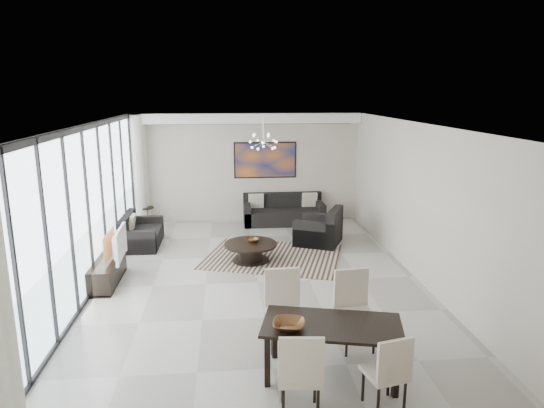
{
  "coord_description": "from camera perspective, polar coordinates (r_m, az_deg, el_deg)",
  "views": [
    {
      "loc": [
        -0.53,
        -8.41,
        3.47
      ],
      "look_at": [
        0.36,
        1.01,
        1.25
      ],
      "focal_mm": 32.0,
      "sensor_mm": 36.0,
      "label": 1
    }
  ],
  "objects": [
    {
      "name": "bowl_coffee",
      "position": [
        10.13,
        -2.25,
        -4.29
      ],
      "size": [
        0.26,
        0.26,
        0.08
      ],
      "primitive_type": "imported",
      "rotation": [
        0.0,
        0.0,
        0.01
      ],
      "color": "brown",
      "rests_on": "coffee_table"
    },
    {
      "name": "bowl_dining",
      "position": [
        5.94,
        2.0,
        -14.04
      ],
      "size": [
        0.46,
        0.46,
        0.09
      ],
      "primitive_type": "imported",
      "rotation": [
        0.0,
        0.0,
        -0.22
      ],
      "color": "brown",
      "rests_on": "dining_table"
    },
    {
      "name": "television",
      "position": [
        9.35,
        -17.98,
        -4.5
      ],
      "size": [
        0.17,
        0.99,
        0.57
      ],
      "primitive_type": "imported",
      "rotation": [
        0.0,
        0.0,
        1.61
      ],
      "color": "gray",
      "rests_on": "tv_console"
    },
    {
      "name": "dining_chair_ne",
      "position": [
        6.89,
        9.56,
        -11.4
      ],
      "size": [
        0.55,
        0.55,
        1.08
      ],
      "color": "#C3B3A2",
      "rests_on": "floor"
    },
    {
      "name": "tv_console",
      "position": [
        9.5,
        -18.77,
        -7.51
      ],
      "size": [
        0.4,
        1.43,
        0.45
      ],
      "primitive_type": "cube",
      "color": "black",
      "rests_on": "floor"
    },
    {
      "name": "sofa_main",
      "position": [
        12.97,
        1.37,
        -1.12
      ],
      "size": [
        2.13,
        0.87,
        0.77
      ],
      "color": "black",
      "rests_on": "floor"
    },
    {
      "name": "painting",
      "position": [
        13.05,
        -0.81,
        5.19
      ],
      "size": [
        1.68,
        0.04,
        0.98
      ],
      "primitive_type": "cube",
      "color": "#C0631A",
      "rests_on": "room_shell"
    },
    {
      "name": "coffee_table",
      "position": [
        10.12,
        -2.52,
        -5.54
      ],
      "size": [
        1.1,
        1.1,
        0.39
      ],
      "color": "black",
      "rests_on": "floor"
    },
    {
      "name": "armchair",
      "position": [
        11.29,
        5.67,
        -3.23
      ],
      "size": [
        1.28,
        1.31,
        0.85
      ],
      "color": "black",
      "rests_on": "floor"
    },
    {
      "name": "loveseat",
      "position": [
        11.52,
        -15.24,
        -3.53
      ],
      "size": [
        0.81,
        1.44,
        0.72
      ],
      "color": "black",
      "rests_on": "floor"
    },
    {
      "name": "dining_chair_nw",
      "position": [
        6.83,
        1.36,
        -11.46
      ],
      "size": [
        0.51,
        0.51,
        1.07
      ],
      "color": "#C3B3A2",
      "rests_on": "floor"
    },
    {
      "name": "room_shell",
      "position": [
        8.7,
        1.31,
        -0.21
      ],
      "size": [
        6.0,
        9.0,
        2.9
      ],
      "color": "#A8A39B",
      "rests_on": "ground"
    },
    {
      "name": "chandelier",
      "position": [
        11.0,
        -1.03,
        7.36
      ],
      "size": [
        0.66,
        0.66,
        0.71
      ],
      "color": "silver",
      "rests_on": "room_shell"
    },
    {
      "name": "window_wall",
      "position": [
        8.95,
        -20.29,
        -0.55
      ],
      "size": [
        0.37,
        8.95,
        2.9
      ],
      "color": "silver",
      "rests_on": "floor"
    },
    {
      "name": "dining_table",
      "position": [
        6.15,
        7.05,
        -14.55
      ],
      "size": [
        1.84,
        1.21,
        0.7
      ],
      "color": "black",
      "rests_on": "floor"
    },
    {
      "name": "side_table",
      "position": [
        13.11,
        -14.5,
        -1.06
      ],
      "size": [
        0.36,
        0.36,
        0.5
      ],
      "color": "black",
      "rests_on": "floor"
    },
    {
      "name": "dining_chair_sw",
      "position": [
        5.42,
        3.38,
        -18.93
      ],
      "size": [
        0.51,
        0.51,
        1.02
      ],
      "color": "#C3B3A2",
      "rests_on": "floor"
    },
    {
      "name": "rug",
      "position": [
        10.42,
        0.14,
        -6.21
      ],
      "size": [
        3.29,
        2.87,
        0.01
      ],
      "primitive_type": "cube",
      "rotation": [
        0.0,
        0.0,
        -0.3
      ],
      "color": "black",
      "rests_on": "floor"
    },
    {
      "name": "soffit",
      "position": [
        12.74,
        -3.04,
        10.04
      ],
      "size": [
        5.98,
        0.4,
        0.26
      ],
      "primitive_type": "cube",
      "color": "white",
      "rests_on": "room_shell"
    },
    {
      "name": "dining_chair_se",
      "position": [
        5.7,
        13.64,
        -18.32
      ],
      "size": [
        0.51,
        0.51,
        0.92
      ],
      "color": "#C3B3A2",
      "rests_on": "floor"
    }
  ]
}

